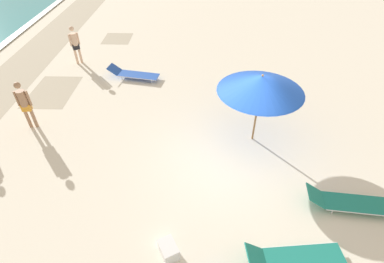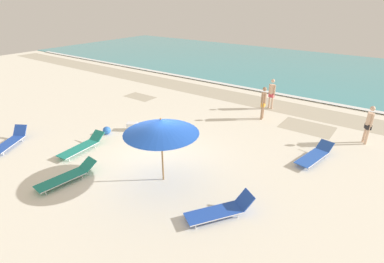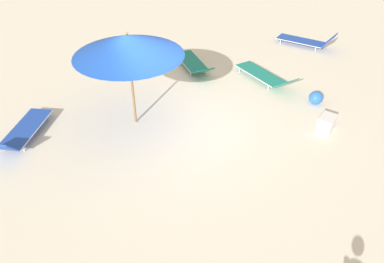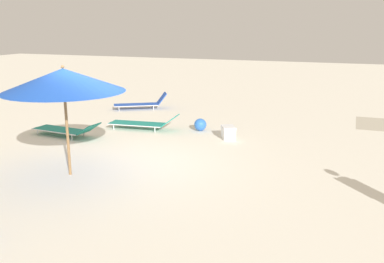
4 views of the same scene
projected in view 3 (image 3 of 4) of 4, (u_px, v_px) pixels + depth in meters
name	position (u px, v px, depth m)	size (l,w,h in m)	color
ground_plane	(180.00, 131.00, 9.45)	(60.00, 60.00, 0.16)	silver
beach_umbrella	(128.00, 45.00, 8.45)	(2.58, 2.58, 2.40)	olive
sun_lounger_under_umbrella	(265.00, 75.00, 11.34)	(0.83, 2.26, 0.51)	#1E8475
sun_lounger_near_water_left	(21.00, 132.00, 8.92)	(1.66, 2.08, 0.60)	blue
sun_lounger_near_water_right	(307.00, 41.00, 13.58)	(1.57, 2.05, 0.62)	blue
sun_lounger_mid_beach_solo	(193.00, 63.00, 12.06)	(0.82, 2.22, 0.48)	#1E8475
beach_ball	(316.00, 98.00, 10.28)	(0.38, 0.38, 0.38)	blue
cooler_box	(327.00, 123.00, 9.28)	(0.61, 0.55, 0.37)	white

